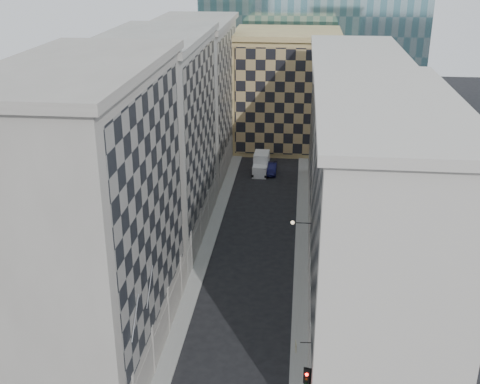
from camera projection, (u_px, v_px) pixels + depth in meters
The scene contains 13 objects.
sidewalk_west at pixel (207, 246), 67.05m from camera, with size 1.50×100.00×0.15m, color gray.
sidewalk_east at pixel (302, 250), 66.03m from camera, with size 1.50×100.00×0.15m, color gray.
bldg_left_a at pixel (92, 219), 45.65m from camera, with size 10.80×22.80×23.70m.
bldg_left_b at pixel (159, 140), 66.09m from camera, with size 10.80×22.80×22.70m.
bldg_left_c at pixel (194, 98), 86.53m from camera, with size 10.80×22.80×21.70m.
bldg_right_a at pixel (376, 227), 47.80m from camera, with size 10.80×26.80×20.70m.
bldg_right_b at pixel (352, 135), 72.83m from camera, with size 10.80×28.80×19.70m.
tan_block at pixel (286, 90), 97.68m from camera, with size 16.80×14.80×18.80m.
flagpoles_left at pixel (143, 302), 42.02m from camera, with size 0.10×6.33×2.33m.
bracket_lamp at pixel (294, 223), 58.27m from camera, with size 1.98×0.36×0.36m.
box_truck at pixel (261, 164), 88.56m from camera, with size 2.27×5.28×2.86m.
dark_car at pixel (271, 168), 88.45m from camera, with size 1.61×4.63×1.52m, color #0F103A.
shop_sign at pixel (297, 346), 44.10m from camera, with size 1.16×0.70×0.78m.
Camera 1 is at (4.63, -29.07, 31.02)m, focal length 45.00 mm.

